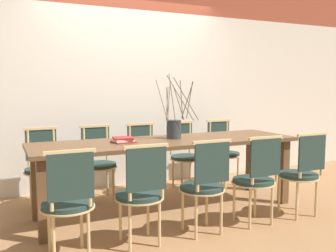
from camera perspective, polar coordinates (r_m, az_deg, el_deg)
name	(u,v)px	position (r m, az deg, el deg)	size (l,w,h in m)	color
ground_plane	(168,211)	(4.18, 0.00, -12.76)	(16.00, 16.00, 0.00)	#9E7047
wall_rear	(129,68)	(5.13, -5.94, 8.84)	(12.00, 0.06, 3.20)	beige
dining_table	(168,149)	(4.01, 0.00, -3.53)	(2.86, 0.83, 0.78)	brown
chair_near_leftend	(69,200)	(3.03, -14.92, -10.79)	(0.42, 0.42, 0.89)	#233833
chair_near_left	(141,191)	(3.18, -4.11, -9.81)	(0.42, 0.42, 0.89)	#233833
chair_near_center	(205,183)	(3.43, 5.59, -8.62)	(0.42, 0.42, 0.89)	#233833
chair_near_right	(256,176)	(3.75, 13.32, -7.50)	(0.42, 0.42, 0.89)	#233833
chair_near_rightend	(302,171)	(4.12, 19.71, -6.46)	(0.42, 0.42, 0.89)	#233833
chair_far_leftend	(43,164)	(4.43, -18.52, -5.56)	(0.42, 0.42, 0.89)	#233833
chair_far_left	(98,160)	(4.54, -10.58, -5.08)	(0.42, 0.42, 0.89)	#233833
chair_far_center	(144,156)	(4.71, -3.75, -4.59)	(0.42, 0.42, 0.89)	#233833
chair_far_right	(185,153)	(4.94, 2.55, -4.08)	(0.42, 0.42, 0.89)	#233833
chair_far_rightend	(223,149)	(5.23, 8.38, -3.56)	(0.42, 0.42, 0.89)	#233833
vase_centerpiece	(174,128)	(4.09, 0.92, -0.23)	(0.40, 0.39, 0.71)	#33383D
book_stack	(123,140)	(3.85, -6.84, -2.11)	(0.24, 0.23, 0.05)	maroon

